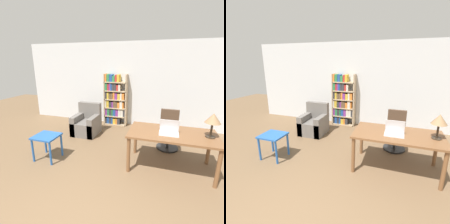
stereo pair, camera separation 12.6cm
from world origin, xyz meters
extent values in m
cube|color=silver|center=(0.00, 4.53, 1.35)|extent=(8.00, 0.06, 2.70)
cube|color=brown|center=(1.06, 2.21, 0.75)|extent=(1.66, 0.88, 0.04)
cylinder|color=brown|center=(0.29, 1.83, 0.36)|extent=(0.07, 0.07, 0.73)
cylinder|color=brown|center=(1.83, 1.83, 0.36)|extent=(0.07, 0.07, 0.73)
cylinder|color=brown|center=(0.29, 2.59, 0.36)|extent=(0.07, 0.07, 0.73)
cylinder|color=brown|center=(1.83, 2.59, 0.36)|extent=(0.07, 0.07, 0.73)
cube|color=silver|center=(1.00, 2.12, 0.78)|extent=(0.36, 0.26, 0.02)
cube|color=silver|center=(1.00, 2.21, 0.91)|extent=(0.36, 0.08, 0.25)
cube|color=navy|center=(1.00, 2.22, 0.91)|extent=(0.32, 0.07, 0.22)
cylinder|color=#2D2319|center=(1.72, 2.20, 0.77)|extent=(0.17, 0.17, 0.01)
cylinder|color=#2D2319|center=(1.72, 2.20, 0.91)|extent=(0.04, 0.04, 0.26)
cone|color=#93704C|center=(1.72, 2.20, 1.13)|extent=(0.27, 0.27, 0.18)
cylinder|color=black|center=(1.02, 3.06, 0.02)|extent=(0.53, 0.53, 0.04)
cylinder|color=#262626|center=(1.02, 3.06, 0.21)|extent=(0.06, 0.06, 0.34)
cube|color=#4C3828|center=(1.02, 3.06, 0.43)|extent=(0.46, 0.46, 0.10)
cube|color=#4C3828|center=(1.02, 3.25, 0.72)|extent=(0.44, 0.08, 0.47)
cube|color=#2356A3|center=(-1.51, 1.76, 0.54)|extent=(0.51, 0.48, 0.04)
cylinder|color=#2356A3|center=(-1.73, 1.55, 0.26)|extent=(0.04, 0.04, 0.52)
cylinder|color=#2356A3|center=(-1.29, 1.55, 0.26)|extent=(0.04, 0.04, 0.52)
cylinder|color=#2356A3|center=(-1.73, 1.96, 0.26)|extent=(0.04, 0.04, 0.52)
cylinder|color=#2356A3|center=(-1.29, 1.96, 0.26)|extent=(0.04, 0.04, 0.52)
cube|color=#66605B|center=(-1.31, 3.29, 0.20)|extent=(0.70, 0.75, 0.40)
cube|color=#66605B|center=(-1.31, 3.59, 0.65)|extent=(0.70, 0.16, 0.50)
cube|color=#66605B|center=(-1.58, 3.29, 0.29)|extent=(0.16, 0.75, 0.57)
cube|color=#66605B|center=(-1.04, 3.29, 0.29)|extent=(0.16, 0.75, 0.57)
cube|color=tan|center=(-1.07, 4.34, 0.86)|extent=(0.04, 0.28, 1.71)
cube|color=tan|center=(-0.34, 4.34, 0.86)|extent=(0.04, 0.28, 1.71)
cube|color=tan|center=(-0.71, 4.34, 0.02)|extent=(0.73, 0.28, 0.04)
cube|color=#333338|center=(-1.03, 4.34, 0.13)|extent=(0.05, 0.24, 0.19)
cube|color=#234C99|center=(-0.95, 4.34, 0.15)|extent=(0.08, 0.24, 0.23)
cube|color=#333338|center=(-0.88, 4.34, 0.14)|extent=(0.06, 0.24, 0.21)
cube|color=#234C99|center=(-0.81, 4.34, 0.15)|extent=(0.06, 0.24, 0.23)
cube|color=gold|center=(-0.73, 4.34, 0.13)|extent=(0.09, 0.24, 0.18)
cube|color=orange|center=(-0.65, 4.34, 0.13)|extent=(0.06, 0.24, 0.19)
cube|color=#333338|center=(-0.58, 4.34, 0.14)|extent=(0.09, 0.24, 0.20)
cube|color=tan|center=(-0.71, 4.34, 0.30)|extent=(0.73, 0.28, 0.04)
cube|color=#7F338C|center=(-1.02, 4.34, 0.43)|extent=(0.07, 0.24, 0.22)
cube|color=#2D7F47|center=(-0.94, 4.34, 0.44)|extent=(0.08, 0.24, 0.23)
cube|color=#333338|center=(-0.86, 4.34, 0.43)|extent=(0.07, 0.24, 0.22)
cube|color=#2D7F47|center=(-0.80, 4.34, 0.44)|extent=(0.04, 0.24, 0.23)
cube|color=#234C99|center=(-0.73, 4.34, 0.44)|extent=(0.08, 0.24, 0.23)
cube|color=#7F338C|center=(-0.64, 4.34, 0.43)|extent=(0.08, 0.24, 0.21)
cube|color=silver|center=(-0.55, 4.34, 0.44)|extent=(0.08, 0.24, 0.23)
cube|color=silver|center=(-0.47, 4.34, 0.44)|extent=(0.08, 0.24, 0.23)
cube|color=#333338|center=(-0.39, 4.34, 0.44)|extent=(0.06, 0.24, 0.23)
cube|color=tan|center=(-0.71, 4.34, 0.59)|extent=(0.73, 0.28, 0.04)
cube|color=silver|center=(-1.03, 4.34, 0.72)|extent=(0.04, 0.24, 0.23)
cube|color=gold|center=(-0.96, 4.34, 0.72)|extent=(0.08, 0.24, 0.23)
cube|color=#333338|center=(-0.87, 4.34, 0.70)|extent=(0.08, 0.24, 0.19)
cube|color=#7F338C|center=(-0.79, 4.34, 0.70)|extent=(0.05, 0.24, 0.19)
cube|color=brown|center=(-0.73, 4.34, 0.72)|extent=(0.06, 0.24, 0.23)
cube|color=brown|center=(-0.66, 4.34, 0.70)|extent=(0.06, 0.24, 0.19)
cube|color=orange|center=(-0.59, 4.34, 0.70)|extent=(0.07, 0.24, 0.18)
cube|color=silver|center=(-0.50, 4.34, 0.72)|extent=(0.09, 0.24, 0.23)
cube|color=orange|center=(-0.43, 4.34, 0.70)|extent=(0.04, 0.24, 0.20)
cube|color=tan|center=(-0.71, 4.34, 0.87)|extent=(0.73, 0.28, 0.04)
cube|color=#333338|center=(-1.02, 4.34, 1.01)|extent=(0.06, 0.24, 0.23)
cube|color=gold|center=(-0.95, 4.34, 1.00)|extent=(0.06, 0.24, 0.21)
cube|color=brown|center=(-0.89, 4.34, 0.99)|extent=(0.05, 0.24, 0.19)
cube|color=brown|center=(-0.82, 4.34, 0.99)|extent=(0.07, 0.24, 0.19)
cube|color=orange|center=(-0.75, 4.34, 1.00)|extent=(0.06, 0.24, 0.23)
cube|color=#7F338C|center=(-0.67, 4.34, 0.99)|extent=(0.08, 0.24, 0.20)
cube|color=gold|center=(-0.58, 4.34, 0.99)|extent=(0.08, 0.24, 0.19)
cube|color=silver|center=(-0.51, 4.34, 1.00)|extent=(0.05, 0.24, 0.22)
cube|color=orange|center=(-0.44, 4.34, 1.00)|extent=(0.08, 0.24, 0.21)
cube|color=tan|center=(-0.71, 4.34, 1.16)|extent=(0.73, 0.28, 0.04)
cube|color=#2D7F47|center=(-1.01, 4.34, 1.29)|extent=(0.07, 0.24, 0.23)
cube|color=#B72D28|center=(-0.94, 4.34, 1.28)|extent=(0.05, 0.24, 0.21)
cube|color=#7F338C|center=(-0.89, 4.34, 1.29)|extent=(0.05, 0.24, 0.23)
cube|color=#234C99|center=(-0.84, 4.34, 1.29)|extent=(0.05, 0.24, 0.23)
cube|color=#333338|center=(-0.77, 4.34, 1.29)|extent=(0.06, 0.24, 0.23)
cube|color=#333338|center=(-0.70, 4.34, 1.29)|extent=(0.07, 0.24, 0.23)
cube|color=#B72D28|center=(-0.63, 4.34, 1.27)|extent=(0.06, 0.24, 0.19)
cube|color=silver|center=(-0.56, 4.34, 1.28)|extent=(0.06, 0.24, 0.20)
cube|color=tan|center=(-0.71, 4.34, 1.44)|extent=(0.73, 0.28, 0.04)
cube|color=orange|center=(-1.02, 4.34, 1.58)|extent=(0.06, 0.24, 0.23)
cube|color=#2D7F47|center=(-0.94, 4.34, 1.58)|extent=(0.08, 0.24, 0.23)
cube|color=#234C99|center=(-0.85, 4.34, 1.57)|extent=(0.09, 0.24, 0.22)
cube|color=#2D7F47|center=(-0.76, 4.34, 1.56)|extent=(0.08, 0.24, 0.19)
cube|color=#B72D28|center=(-0.68, 4.34, 1.57)|extent=(0.06, 0.24, 0.22)
cube|color=gold|center=(-0.61, 4.34, 1.58)|extent=(0.07, 0.24, 0.23)
camera|label=1|loc=(0.90, -1.13, 2.10)|focal=28.00mm
camera|label=2|loc=(1.02, -1.09, 2.10)|focal=28.00mm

